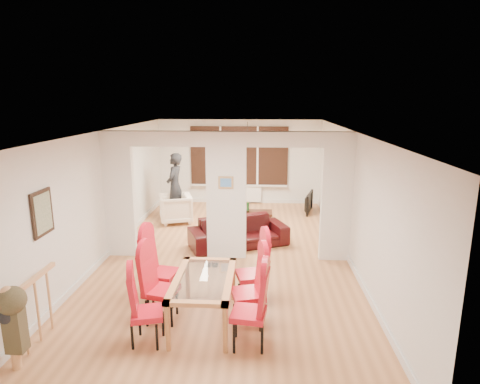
# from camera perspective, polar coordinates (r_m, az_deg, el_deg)

# --- Properties ---
(floor) EXTENTS (5.00, 9.00, 0.01)m
(floor) POSITION_cam_1_polar(r_m,az_deg,el_deg) (8.49, -1.88, -9.14)
(floor) COLOR #BD7C4C
(floor) RESTS_ON ground
(room_walls) EXTENTS (5.00, 9.00, 2.60)m
(room_walls) POSITION_cam_1_polar(r_m,az_deg,el_deg) (8.09, -1.95, -0.59)
(room_walls) COLOR silver
(room_walls) RESTS_ON floor
(divider_wall) EXTENTS (5.00, 0.18, 2.60)m
(divider_wall) POSITION_cam_1_polar(r_m,az_deg,el_deg) (8.09, -1.95, -0.59)
(divider_wall) COLOR white
(divider_wall) RESTS_ON floor
(bay_window_blinds) EXTENTS (3.00, 0.08, 1.80)m
(bay_window_blinds) POSITION_cam_1_polar(r_m,az_deg,el_deg) (12.41, -0.13, 5.18)
(bay_window_blinds) COLOR black
(bay_window_blinds) RESTS_ON room_walls
(radiator) EXTENTS (1.40, 0.08, 0.50)m
(radiator) POSITION_cam_1_polar(r_m,az_deg,el_deg) (12.59, -0.14, -0.26)
(radiator) COLOR white
(radiator) RESTS_ON floor
(pendant_light) EXTENTS (0.36, 0.36, 0.36)m
(pendant_light) POSITION_cam_1_polar(r_m,az_deg,el_deg) (11.18, 1.08, 7.66)
(pendant_light) COLOR orange
(pendant_light) RESTS_ON room_walls
(stair_newel) EXTENTS (0.40, 1.20, 1.10)m
(stair_newel) POSITION_cam_1_polar(r_m,az_deg,el_deg) (6.11, -27.15, -14.32)
(stair_newel) COLOR tan
(stair_newel) RESTS_ON floor
(wall_poster) EXTENTS (0.04, 0.52, 0.67)m
(wall_poster) POSITION_cam_1_polar(r_m,az_deg,el_deg) (6.49, -26.30, -2.68)
(wall_poster) COLOR gray
(wall_poster) RESTS_ON room_walls
(pillar_photo) EXTENTS (0.30, 0.03, 0.25)m
(pillar_photo) POSITION_cam_1_polar(r_m,az_deg,el_deg) (7.93, -2.03, 1.35)
(pillar_photo) COLOR #4C8CD8
(pillar_photo) RESTS_ON divider_wall
(dining_table) EXTENTS (0.85, 1.51, 0.71)m
(dining_table) POSITION_cam_1_polar(r_m,az_deg,el_deg) (6.08, -5.14, -15.05)
(dining_table) COLOR #B77543
(dining_table) RESTS_ON floor
(dining_chair_la) EXTENTS (0.50, 0.50, 1.02)m
(dining_chair_la) POSITION_cam_1_polar(r_m,az_deg,el_deg) (5.67, -13.12, -15.77)
(dining_chair_la) COLOR red
(dining_chair_la) RESTS_ON floor
(dining_chair_lb) EXTENTS (0.53, 0.53, 1.10)m
(dining_chair_lb) POSITION_cam_1_polar(r_m,az_deg,el_deg) (6.12, -11.16, -12.93)
(dining_chair_lb) COLOR red
(dining_chair_lb) RESTS_ON floor
(dining_chair_lc) EXTENTS (0.55, 0.55, 1.16)m
(dining_chair_lc) POSITION_cam_1_polar(r_m,az_deg,el_deg) (6.62, -11.07, -10.59)
(dining_chair_lc) COLOR red
(dining_chair_lc) RESTS_ON floor
(dining_chair_ra) EXTENTS (0.50, 0.50, 1.10)m
(dining_chair_ra) POSITION_cam_1_polar(r_m,az_deg,el_deg) (5.46, 1.24, -16.13)
(dining_chair_ra) COLOR red
(dining_chair_ra) RESTS_ON floor
(dining_chair_rb) EXTENTS (0.55, 0.55, 1.12)m
(dining_chair_rb) POSITION_cam_1_polar(r_m,az_deg,el_deg) (5.91, 1.15, -13.57)
(dining_chair_rb) COLOR red
(dining_chair_rb) RESTS_ON floor
(dining_chair_rc) EXTENTS (0.55, 0.55, 1.12)m
(dining_chair_rc) POSITION_cam_1_polar(r_m,az_deg,el_deg) (6.49, 1.62, -11.04)
(dining_chair_rc) COLOR red
(dining_chair_rc) RESTS_ON floor
(sofa) EXTENTS (2.31, 1.61, 0.63)m
(sofa) POSITION_cam_1_polar(r_m,az_deg,el_deg) (8.97, -0.21, -5.74)
(sofa) COLOR black
(sofa) RESTS_ON floor
(armchair) EXTENTS (1.01, 1.02, 0.75)m
(armchair) POSITION_cam_1_polar(r_m,az_deg,el_deg) (10.77, -9.15, -2.33)
(armchair) COLOR #F0E0CB
(armchair) RESTS_ON floor
(person) EXTENTS (0.71, 0.52, 1.80)m
(person) POSITION_cam_1_polar(r_m,az_deg,el_deg) (11.05, -9.25, 0.85)
(person) COLOR black
(person) RESTS_ON floor
(television) EXTENTS (1.00, 0.37, 0.58)m
(television) POSITION_cam_1_polar(r_m,az_deg,el_deg) (11.78, 9.37, -1.45)
(television) COLOR black
(television) RESTS_ON floor
(coffee_table) EXTENTS (1.14, 0.72, 0.24)m
(coffee_table) POSITION_cam_1_polar(r_m,az_deg,el_deg) (10.87, 1.79, -3.42)
(coffee_table) COLOR #351C12
(coffee_table) RESTS_ON floor
(bottle) EXTENTS (0.07, 0.07, 0.28)m
(bottle) POSITION_cam_1_polar(r_m,az_deg,el_deg) (10.77, 1.13, -2.12)
(bottle) COLOR #143F19
(bottle) RESTS_ON coffee_table
(bowl) EXTENTS (0.24, 0.24, 0.06)m
(bowl) POSITION_cam_1_polar(r_m,az_deg,el_deg) (10.80, 0.70, -2.69)
(bowl) COLOR #351C12
(bowl) RESTS_ON coffee_table
(shoes) EXTENTS (0.24, 0.26, 0.10)m
(shoes) POSITION_cam_1_polar(r_m,az_deg,el_deg) (8.07, -3.99, -10.03)
(shoes) COLOR black
(shoes) RESTS_ON floor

